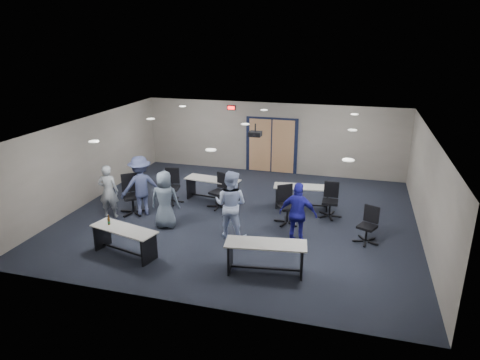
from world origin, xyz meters
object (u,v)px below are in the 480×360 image
(table_back_right, at_px, (302,193))
(person_navy, at_px, (298,214))
(person_back, at_px, (141,186))
(person_lightblue, at_px, (231,204))
(table_front_left, at_px, (124,236))
(chair_back_a, at_px, (171,186))
(chair_back_b, at_px, (219,191))
(chair_loose_right, at_px, (367,225))
(table_front_right, at_px, (266,252))
(chair_loose_left, at_px, (132,195))
(person_gray, at_px, (108,191))
(table_back_left, at_px, (213,186))
(person_plaid, at_px, (165,200))
(chair_back_c, at_px, (288,205))
(chair_back_d, at_px, (330,201))

(table_back_right, xyz_separation_m, person_navy, (0.22, -2.44, 0.35))
(person_back, bearing_deg, person_lightblue, 127.45)
(table_front_left, xyz_separation_m, person_back, (-0.76, 2.34, 0.42))
(chair_back_a, relative_size, chair_back_b, 1.03)
(chair_loose_right, relative_size, person_lightblue, 0.53)
(table_front_right, bearing_deg, chair_back_b, 115.24)
(chair_loose_left, bearing_deg, chair_loose_right, -40.07)
(chair_loose_left, bearing_deg, table_back_right, -18.62)
(person_lightblue, bearing_deg, person_gray, 2.60)
(table_front_left, xyz_separation_m, chair_loose_right, (5.68, 2.24, -0.00))
(table_front_left, relative_size, person_gray, 1.13)
(table_back_left, distance_m, person_navy, 3.86)
(chair_loose_left, distance_m, person_lightblue, 3.36)
(chair_back_a, relative_size, person_back, 0.61)
(table_back_left, height_order, person_navy, person_navy)
(table_front_left, bearing_deg, table_front_right, 15.73)
(person_plaid, bearing_deg, chair_loose_left, -33.02)
(table_front_left, relative_size, chair_loose_right, 1.88)
(chair_back_a, relative_size, chair_loose_right, 1.14)
(table_back_right, xyz_separation_m, chair_back_a, (-4.06, -0.71, 0.07))
(chair_back_c, relative_size, person_navy, 0.66)
(chair_back_b, distance_m, chair_back_c, 2.33)
(table_back_left, xyz_separation_m, chair_back_c, (2.63, -1.14, 0.05))
(table_front_right, relative_size, chair_back_d, 1.82)
(person_plaid, relative_size, person_lightblue, 0.89)
(chair_loose_left, bearing_deg, chair_back_d, -26.28)
(chair_back_c, height_order, chair_back_d, chair_back_c)
(table_front_left, xyz_separation_m, table_back_right, (3.74, 4.15, -0.00))
(chair_back_d, relative_size, chair_loose_left, 0.87)
(table_back_right, height_order, chair_loose_left, chair_loose_left)
(table_back_left, distance_m, chair_back_a, 1.33)
(chair_back_d, xyz_separation_m, person_gray, (-6.23, -1.73, 0.28))
(table_front_right, xyz_separation_m, person_navy, (0.48, 1.61, 0.32))
(chair_loose_left, distance_m, person_back, 0.43)
(table_back_left, bearing_deg, chair_loose_right, -13.85)
(chair_back_a, bearing_deg, person_back, -124.27)
(chair_back_d, distance_m, chair_loose_left, 5.86)
(person_lightblue, bearing_deg, chair_back_d, -133.94)
(table_front_left, distance_m, table_back_left, 4.11)
(chair_back_a, height_order, chair_back_b, chair_back_a)
(chair_back_d, distance_m, person_plaid, 4.77)
(table_front_left, height_order, chair_loose_left, chair_loose_left)
(person_gray, relative_size, person_lightblue, 0.87)
(person_plaid, xyz_separation_m, person_back, (-1.05, 0.61, 0.09))
(chair_back_c, xyz_separation_m, person_back, (-4.28, -0.54, 0.36))
(table_front_right, bearing_deg, table_back_right, 78.24)
(table_front_left, height_order, person_plaid, person_plaid)
(table_front_right, height_order, chair_back_b, chair_back_b)
(chair_loose_left, bearing_deg, chair_back_a, 16.28)
(person_lightblue, bearing_deg, person_back, -6.38)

